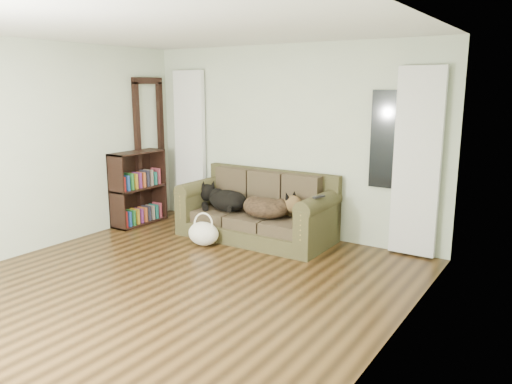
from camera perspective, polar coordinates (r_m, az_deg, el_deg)
The scene contains 15 objects.
floor at distance 5.29m, azimuth -10.20°, elevation -10.90°, with size 5.00×5.00×0.00m, color black.
ceiling at distance 4.91m, azimuth -11.38°, elevation 18.29°, with size 5.00×5.00×0.00m, color white.
wall_back at distance 6.94m, azimuth 3.66°, elevation 5.86°, with size 4.50×0.04×2.60m, color beige.
wall_left at distance 6.68m, azimuth -24.92°, elevation 4.52°, with size 0.04×5.00×2.60m, color beige.
wall_right at distance 3.77m, azimuth 14.85°, elevation 0.21°, with size 0.04×5.00×2.60m, color beige.
curtain_left at distance 7.87m, azimuth -7.54°, elevation 5.41°, with size 0.55×0.08×2.25m, color white.
curtain_right at distance 6.21m, azimuth 17.91°, elevation 3.16°, with size 0.55×0.08×2.25m, color white.
window_pane at distance 6.33m, azimuth 15.12°, elevation 5.77°, with size 0.50×0.03×1.20m, color black.
door_casing at distance 7.95m, azimuth -12.01°, elevation 4.59°, with size 0.07×0.60×2.10m, color black.
sofa at distance 6.75m, azimuth -0.04°, elevation -1.64°, with size 2.08×0.90×0.85m, color black.
dog_black_lab at distance 6.97m, azimuth -3.55°, elevation -0.96°, with size 0.67×0.47×0.28m, color black.
dog_shepherd at distance 6.53m, azimuth 1.45°, elevation -1.75°, with size 0.66×0.46×0.29m, color black.
tv_remote at distance 6.09m, azimuth 7.19°, elevation -0.54°, with size 0.04×0.16×0.02m, color black.
tote_bag at distance 6.56m, azimuth -6.02°, elevation -4.72°, with size 0.43×0.33×0.31m, color silver.
bookshelf at distance 7.69m, azimuth -13.30°, elevation 0.12°, with size 0.33×0.88×1.09m, color black.
Camera 1 is at (3.38, -3.52, 2.05)m, focal length 35.00 mm.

